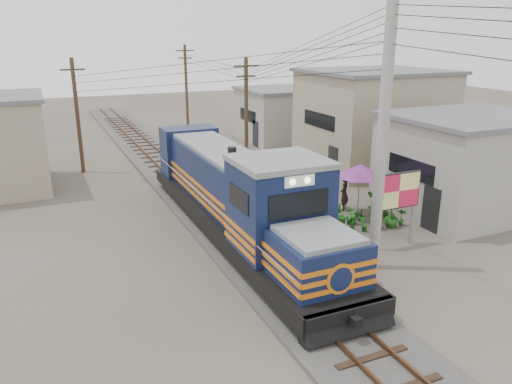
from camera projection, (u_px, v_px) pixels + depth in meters
name	position (u px, v px, depth m)	size (l,w,h in m)	color
ground	(283.00, 279.00, 17.71)	(120.00, 120.00, 0.00)	#473F35
ballast	(198.00, 197.00, 26.40)	(3.60, 70.00, 0.16)	#595651
track	(198.00, 194.00, 26.35)	(1.15, 70.00, 0.12)	#51331E
locomotive	(238.00, 197.00, 20.83)	(3.10, 16.88, 4.18)	black
utility_pole_main	(383.00, 135.00, 17.11)	(0.40, 0.40, 10.00)	#9E9B93
wooden_pole_mid	(246.00, 113.00, 30.54)	(1.60, 0.24, 7.00)	#4C3826
wooden_pole_far	(186.00, 88.00, 42.79)	(1.60, 0.24, 7.50)	#4C3826
wooden_pole_left	(77.00, 114.00, 30.37)	(1.60, 0.24, 7.00)	#4C3826
power_lines	(199.00, 51.00, 22.78)	(9.65, 19.00, 3.30)	black
shophouse_front	(468.00, 163.00, 24.05)	(7.35, 6.30, 4.70)	gray
shophouse_mid	(373.00, 119.00, 32.05)	(8.40, 7.35, 6.20)	gray
shophouse_back	(282.00, 114.00, 40.50)	(6.30, 6.30, 4.20)	gray
billboard	(398.00, 193.00, 19.74)	(2.03, 0.14, 3.13)	#99999E
market_umbrella	(360.00, 171.00, 23.21)	(2.50, 2.50, 2.54)	black
vendor	(344.00, 193.00, 24.40)	(0.63, 0.41, 1.72)	black
plant_nursery	(366.00, 216.00, 22.45)	(3.23, 3.13, 1.10)	#1D5819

